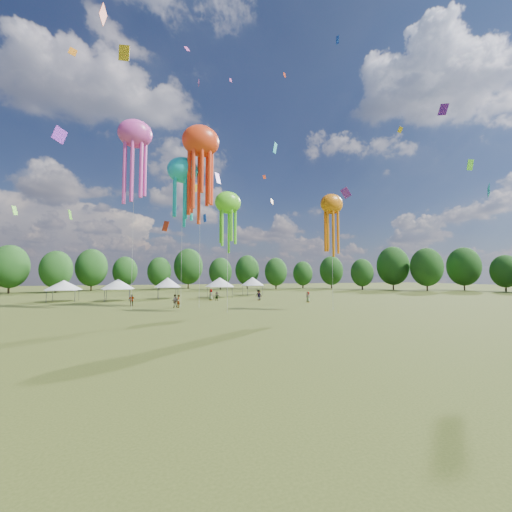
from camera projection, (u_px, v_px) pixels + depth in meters
name	position (u px, v px, depth m)	size (l,w,h in m)	color
ground	(435.00, 386.00, 12.81)	(300.00, 300.00, 0.00)	#384416
spectator_near	(175.00, 301.00, 44.20)	(0.87, 0.68, 1.79)	gray
spectators_far	(232.00, 296.00, 54.37)	(28.12, 12.69, 1.92)	gray
festival_tents	(170.00, 283.00, 61.39)	(41.36, 12.55, 4.04)	#47474C
show_kites	(193.00, 172.00, 43.45)	(27.12, 13.47, 25.38)	#16BBC0
small_kites	(214.00, 126.00, 54.56)	(70.21, 60.23, 45.50)	#16BBC0
treeline	(173.00, 266.00, 70.41)	(201.57, 95.24, 13.43)	#38281C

